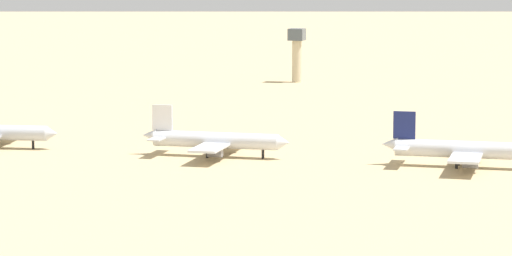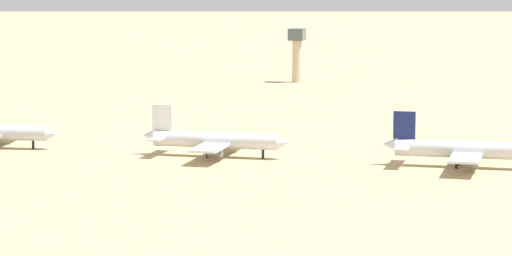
{
  "view_description": "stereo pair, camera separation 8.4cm",
  "coord_description": "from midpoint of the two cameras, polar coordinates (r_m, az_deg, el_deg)",
  "views": [
    {
      "loc": [
        86.69,
        -246.77,
        41.43
      ],
      "look_at": [
        9.12,
        3.5,
        6.0
      ],
      "focal_mm": 87.54,
      "sensor_mm": 36.0,
      "label": 1
    },
    {
      "loc": [
        86.77,
        -246.74,
        41.43
      ],
      "look_at": [
        9.12,
        3.5,
        6.0
      ],
      "focal_mm": 87.54,
      "sensor_mm": 36.0,
      "label": 2
    }
  ],
  "objects": [
    {
      "name": "control_tower",
      "position": [
        424.26,
        1.89,
        3.59
      ],
      "size": [
        5.2,
        5.2,
        18.27
      ],
      "color": "#C6B793",
      "rests_on": "ground"
    },
    {
      "name": "parked_jet_white_2",
      "position": [
        263.92,
        -1.91,
        -0.56
      ],
      "size": [
        32.61,
        27.41,
        10.77
      ],
      "rotation": [
        0.0,
        0.0,
        0.05
      ],
      "color": "silver",
      "rests_on": "ground"
    },
    {
      "name": "ground",
      "position": [
        264.82,
        -2.1,
        -1.31
      ],
      "size": [
        4000.0,
        4000.0,
        0.0
      ],
      "primitive_type": "plane",
      "color": "tan"
    },
    {
      "name": "parked_jet_navy_3",
      "position": [
        253.67,
        9.43,
        -0.98
      ],
      "size": [
        33.28,
        27.99,
        11.0
      ],
      "rotation": [
        0.0,
        0.0,
        0.05
      ],
      "color": "silver",
      "rests_on": "ground"
    }
  ]
}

